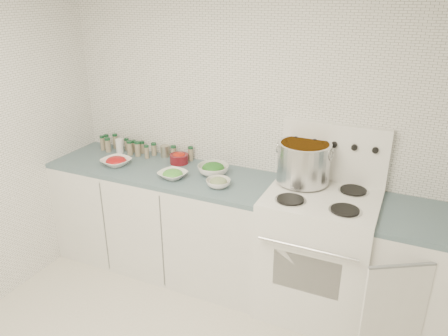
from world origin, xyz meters
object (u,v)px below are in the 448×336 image
Objects in this scene: stock_pot at (304,161)px; bowl_tomato at (116,161)px; stove at (318,249)px; bowl_snowpea at (173,174)px.

stock_pot is 1.50× the size of bowl_tomato.
stove is 1.74m from bowl_tomato.
stove is at bearing 2.68° from bowl_tomato.
stock_pot is 1.62× the size of bowl_snowpea.
stock_pot is at bearing 8.60° from bowl_tomato.
stove is 0.65m from stock_pot.
bowl_snowpea is at bearing -3.31° from bowl_tomato.
bowl_tomato is (-1.68, -0.08, 0.44)m from stove.
bowl_snowpea is (-0.94, -0.26, -0.17)m from stock_pot.
bowl_tomato is (-1.50, -0.23, -0.17)m from stock_pot.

